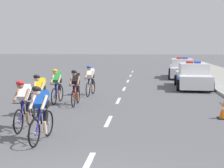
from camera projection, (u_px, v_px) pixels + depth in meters
name	position (u px, v px, depth m)	size (l,w,h in m)	color
kerb_edge	(215.00, 89.00, 18.26)	(0.16, 60.00, 0.13)	#9E9E99
lane_markings_centre	(122.00, 94.00, 16.76)	(0.14, 29.60, 0.01)	white
cyclist_lead	(41.00, 113.00, 8.48)	(0.43, 1.72, 1.56)	black
cyclist_second	(24.00, 104.00, 9.69)	(0.42, 1.72, 1.56)	black
cyclist_third	(40.00, 94.00, 11.59)	(0.42, 1.72, 1.56)	black
cyclist_fourth	(76.00, 87.00, 13.61)	(0.42, 1.72, 1.56)	black
cyclist_fifth	(57.00, 85.00, 14.11)	(0.42, 1.72, 1.56)	black
cyclist_sixth	(90.00, 80.00, 16.27)	(0.45, 1.72, 1.56)	black
police_car_nearest	(193.00, 77.00, 19.01)	(2.13, 4.47, 1.59)	white
police_car_second	(182.00, 69.00, 24.87)	(2.25, 4.52, 1.59)	silver
traffic_cone_mid	(223.00, 110.00, 11.15)	(0.36, 0.36, 0.64)	black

